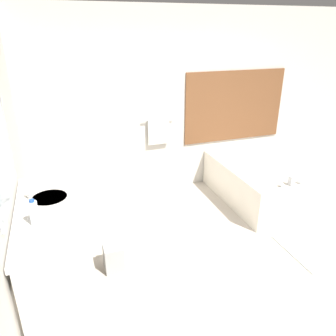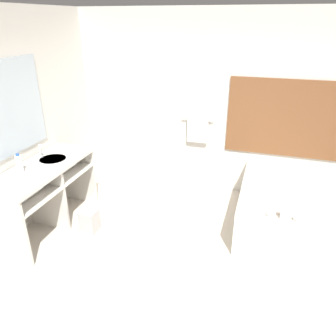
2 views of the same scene
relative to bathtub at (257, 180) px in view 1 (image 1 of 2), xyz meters
name	(u,v)px [view 1 (image 1 of 2)]	position (x,y,z in m)	size (l,w,h in m)	color
ground_plane	(248,272)	(-0.99, -1.39, -0.30)	(16.00, 16.00, 0.00)	beige
wall_back_with_blinds	(178,104)	(-0.96, 0.84, 1.04)	(7.40, 0.13, 2.70)	silver
vanity_counter	(54,229)	(-2.87, -0.90, 0.35)	(0.61, 1.53, 0.89)	silver
sink_faucet	(30,192)	(-3.04, -0.70, 0.67)	(0.09, 0.04, 0.18)	silver
bathtub	(257,180)	(0.00, 0.00, 0.00)	(0.99, 1.61, 0.67)	silver
water_bottle_1	(34,213)	(-2.99, -1.16, 0.69)	(0.07, 0.07, 0.23)	white
waste_bin	(114,257)	(-2.33, -0.86, -0.16)	(0.20, 0.20, 0.29)	#B2B2B2
bath_mat	(308,249)	(-0.12, -1.30, -0.30)	(0.51, 0.73, 0.02)	white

